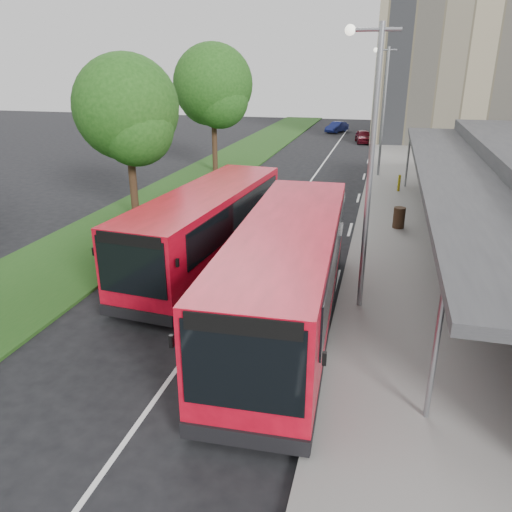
{
  "coord_description": "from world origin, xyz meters",
  "views": [
    {
      "loc": [
        4.57,
        -12.28,
        7.12
      ],
      "look_at": [
        0.92,
        1.85,
        1.5
      ],
      "focal_mm": 35.0,
      "sensor_mm": 36.0,
      "label": 1
    }
  ],
  "objects_px": {
    "tree_far": "(213,90)",
    "litter_bin": "(399,218)",
    "bus_second": "(207,228)",
    "tree_mid": "(127,115)",
    "bollard": "(399,183)",
    "car_far": "(337,127)",
    "lamp_post_near": "(368,157)",
    "car_near": "(364,136)",
    "bus_main": "(287,275)",
    "lamp_post_far": "(383,104)"
  },
  "relations": [
    {
      "from": "bollard",
      "to": "tree_mid",
      "type": "bearing_deg",
      "value": -145.49
    },
    {
      "from": "car_near",
      "to": "bus_second",
      "type": "bearing_deg",
      "value": -106.1
    },
    {
      "from": "bus_main",
      "to": "car_near",
      "type": "xyz_separation_m",
      "value": [
        0.16,
        37.43,
        -0.97
      ]
    },
    {
      "from": "tree_mid",
      "to": "car_far",
      "type": "relative_size",
      "value": 2.22
    },
    {
      "from": "bus_main",
      "to": "litter_bin",
      "type": "bearing_deg",
      "value": 69.46
    },
    {
      "from": "lamp_post_near",
      "to": "bollard",
      "type": "xyz_separation_m",
      "value": [
        1.38,
        15.65,
        -4.09
      ]
    },
    {
      "from": "tree_far",
      "to": "litter_bin",
      "type": "distance_m",
      "value": 17.11
    },
    {
      "from": "lamp_post_far",
      "to": "bus_second",
      "type": "bearing_deg",
      "value": -107.73
    },
    {
      "from": "litter_bin",
      "to": "lamp_post_far",
      "type": "bearing_deg",
      "value": 96.42
    },
    {
      "from": "lamp_post_far",
      "to": "bus_main",
      "type": "relative_size",
      "value": 0.73
    },
    {
      "from": "tree_mid",
      "to": "car_near",
      "type": "height_order",
      "value": "tree_mid"
    },
    {
      "from": "lamp_post_near",
      "to": "lamp_post_far",
      "type": "height_order",
      "value": "same"
    },
    {
      "from": "tree_mid",
      "to": "lamp_post_far",
      "type": "xyz_separation_m",
      "value": [
        11.13,
        12.95,
        -0.25
      ]
    },
    {
      "from": "car_far",
      "to": "lamp_post_near",
      "type": "bearing_deg",
      "value": -60.93
    },
    {
      "from": "lamp_post_far",
      "to": "tree_far",
      "type": "bearing_deg",
      "value": -175.13
    },
    {
      "from": "tree_far",
      "to": "litter_bin",
      "type": "xyz_separation_m",
      "value": [
        12.44,
        -10.68,
        -4.9
      ]
    },
    {
      "from": "litter_bin",
      "to": "car_far",
      "type": "distance_m",
      "value": 35.46
    },
    {
      "from": "car_near",
      "to": "car_far",
      "type": "height_order",
      "value": "car_near"
    },
    {
      "from": "tree_mid",
      "to": "lamp_post_near",
      "type": "bearing_deg",
      "value": -32.36
    },
    {
      "from": "tree_far",
      "to": "bus_main",
      "type": "distance_m",
      "value": 22.9
    },
    {
      "from": "bollard",
      "to": "car_near",
      "type": "height_order",
      "value": "car_near"
    },
    {
      "from": "bus_second",
      "to": "lamp_post_far",
      "type": "bearing_deg",
      "value": 76.85
    },
    {
      "from": "tree_mid",
      "to": "tree_far",
      "type": "bearing_deg",
      "value": 90.0
    },
    {
      "from": "tree_far",
      "to": "car_far",
      "type": "distance_m",
      "value": 25.43
    },
    {
      "from": "litter_bin",
      "to": "car_far",
      "type": "xyz_separation_m",
      "value": [
        -6.39,
        34.88,
        -0.05
      ]
    },
    {
      "from": "bus_main",
      "to": "bollard",
      "type": "height_order",
      "value": "bus_main"
    },
    {
      "from": "tree_mid",
      "to": "bus_second",
      "type": "xyz_separation_m",
      "value": [
        5.45,
        -4.82,
        -3.49
      ]
    },
    {
      "from": "bus_main",
      "to": "car_far",
      "type": "distance_m",
      "value": 44.91
    },
    {
      "from": "bus_main",
      "to": "lamp_post_near",
      "type": "bearing_deg",
      "value": 36.18
    },
    {
      "from": "litter_bin",
      "to": "car_near",
      "type": "relative_size",
      "value": 0.27
    },
    {
      "from": "tree_far",
      "to": "bus_second",
      "type": "height_order",
      "value": "tree_far"
    },
    {
      "from": "bus_second",
      "to": "tree_far",
      "type": "bearing_deg",
      "value": 112.52
    },
    {
      "from": "lamp_post_near",
      "to": "car_far",
      "type": "distance_m",
      "value": 43.75
    },
    {
      "from": "bus_main",
      "to": "car_far",
      "type": "relative_size",
      "value": 3.16
    },
    {
      "from": "bus_main",
      "to": "litter_bin",
      "type": "relative_size",
      "value": 11.58
    },
    {
      "from": "tree_mid",
      "to": "car_far",
      "type": "distance_m",
      "value": 36.96
    },
    {
      "from": "litter_bin",
      "to": "car_far",
      "type": "height_order",
      "value": "car_far"
    },
    {
      "from": "lamp_post_near",
      "to": "car_near",
      "type": "distance_m",
      "value": 36.17
    },
    {
      "from": "bus_second",
      "to": "car_near",
      "type": "bearing_deg",
      "value": 87.94
    },
    {
      "from": "car_near",
      "to": "car_far",
      "type": "distance_m",
      "value": 8.07
    },
    {
      "from": "tree_far",
      "to": "bus_second",
      "type": "distance_m",
      "value": 18.14
    },
    {
      "from": "bollard",
      "to": "car_far",
      "type": "bearing_deg",
      "value": 103.16
    },
    {
      "from": "bus_main",
      "to": "car_far",
      "type": "bearing_deg",
      "value": 91.55
    },
    {
      "from": "litter_bin",
      "to": "tree_far",
      "type": "bearing_deg",
      "value": 139.34
    },
    {
      "from": "lamp_post_near",
      "to": "litter_bin",
      "type": "distance_m",
      "value": 9.41
    },
    {
      "from": "tree_far",
      "to": "lamp_post_far",
      "type": "height_order",
      "value": "tree_far"
    },
    {
      "from": "tree_mid",
      "to": "bollard",
      "type": "xyz_separation_m",
      "value": [
        12.5,
        8.6,
        -4.33
      ]
    },
    {
      "from": "lamp_post_near",
      "to": "litter_bin",
      "type": "xyz_separation_m",
      "value": [
        1.31,
        8.37,
        -4.09
      ]
    },
    {
      "from": "tree_far",
      "to": "car_far",
      "type": "relative_size",
      "value": 2.46
    },
    {
      "from": "lamp_post_near",
      "to": "car_far",
      "type": "relative_size",
      "value": 2.31
    }
  ]
}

